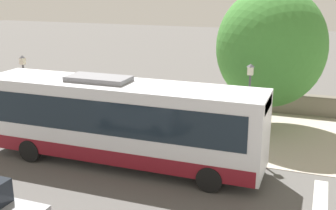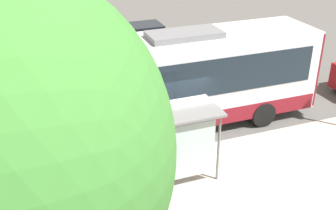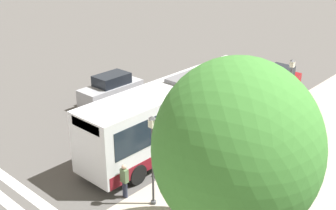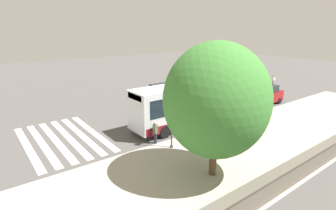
# 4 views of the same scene
# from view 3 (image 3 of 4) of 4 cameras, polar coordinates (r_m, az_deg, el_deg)

# --- Properties ---
(ground_plane) EXTENTS (120.00, 120.00, 0.00)m
(ground_plane) POSITION_cam_3_polar(r_m,az_deg,el_deg) (22.79, 4.85, -6.45)
(ground_plane) COLOR #514F4C
(ground_plane) RESTS_ON ground
(sidewalk_plaza) EXTENTS (9.00, 44.00, 0.02)m
(sidewalk_plaza) POSITION_cam_3_polar(r_m,az_deg,el_deg) (20.79, 14.86, -10.31)
(sidewalk_plaza) COLOR #ADA393
(sidewalk_plaza) RESTS_ON ground
(bus) EXTENTS (2.69, 12.26, 3.80)m
(bus) POSITION_cam_3_polar(r_m,az_deg,el_deg) (22.78, 1.43, -0.87)
(bus) COLOR silver
(bus) RESTS_ON ground
(bus_shelter) EXTENTS (1.51, 3.12, 2.40)m
(bus_shelter) POSITION_cam_3_polar(r_m,az_deg,el_deg) (20.33, 6.79, -4.06)
(bus_shelter) COLOR slate
(bus_shelter) RESTS_ON ground
(pedestrian) EXTENTS (0.34, 0.22, 1.67)m
(pedestrian) POSITION_cam_3_polar(r_m,az_deg,el_deg) (18.82, -5.92, -9.86)
(pedestrian) COLOR #2D3347
(pedestrian) RESTS_ON ground
(bench) EXTENTS (0.40, 1.50, 0.88)m
(bench) POSITION_cam_3_polar(r_m,az_deg,el_deg) (19.09, 10.44, -11.47)
(bench) COLOR #4C7247
(bench) RESTS_ON ground
(street_lamp_near) EXTENTS (0.28, 0.28, 3.91)m
(street_lamp_near) POSITION_cam_3_polar(r_m,az_deg,el_deg) (26.80, 16.19, 2.75)
(street_lamp_near) COLOR #4C4C51
(street_lamp_near) RESTS_ON ground
(street_lamp_far) EXTENTS (0.28, 0.28, 4.21)m
(street_lamp_far) POSITION_cam_3_polar(r_m,az_deg,el_deg) (17.52, -2.09, -6.60)
(street_lamp_far) COLOR #4C4C51
(street_lamp_far) RESTS_ON ground
(shade_tree) EXTENTS (5.66, 5.66, 7.50)m
(shade_tree) POSITION_cam_3_polar(r_m,az_deg,el_deg) (14.12, 9.24, -5.92)
(shade_tree) COLOR brown
(shade_tree) RESTS_ON ground
(parked_car_behind_bus) EXTENTS (1.96, 3.90, 2.10)m
(parked_car_behind_bus) POSITION_cam_3_polar(r_m,az_deg,el_deg) (31.03, 14.56, 3.04)
(parked_car_behind_bus) COLOR maroon
(parked_car_behind_bus) RESTS_ON ground
(parked_car_far_lane) EXTENTS (1.88, 4.46, 2.12)m
(parked_car_far_lane) POSITION_cam_3_polar(r_m,az_deg,el_deg) (28.70, -7.69, 2.00)
(parked_car_far_lane) COLOR #9EA0A8
(parked_car_far_lane) RESTS_ON ground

